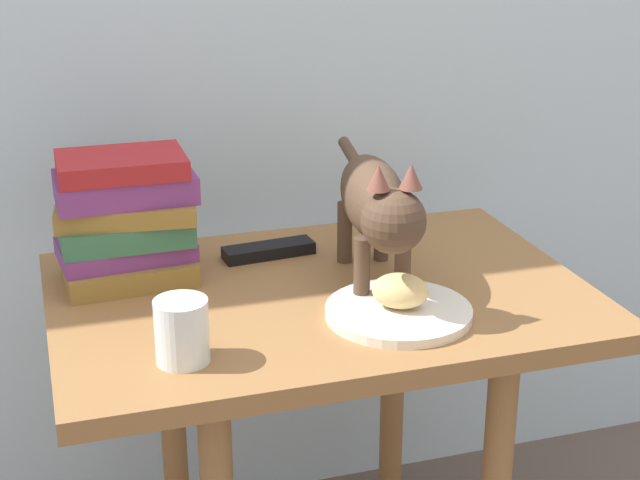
# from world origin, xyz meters

# --- Properties ---
(side_table) EXTENTS (0.80, 0.55, 0.61)m
(side_table) POSITION_xyz_m (0.00, 0.00, 0.52)
(side_table) COLOR olive
(side_table) RESTS_ON ground
(plate) EXTENTS (0.21, 0.21, 0.01)m
(plate) POSITION_xyz_m (0.08, -0.12, 0.62)
(plate) COLOR silver
(plate) RESTS_ON side_table
(bread_roll) EXTENTS (0.10, 0.09, 0.05)m
(bread_roll) POSITION_xyz_m (0.08, -0.12, 0.65)
(bread_roll) COLOR #E0BC7A
(bread_roll) RESTS_ON plate
(cat) EXTENTS (0.14, 0.47, 0.23)m
(cat) POSITION_xyz_m (0.08, -0.01, 0.74)
(cat) COLOR #4C3828
(cat) RESTS_ON side_table
(book_stack) EXTENTS (0.22, 0.15, 0.20)m
(book_stack) POSITION_xyz_m (-0.27, 0.13, 0.71)
(book_stack) COLOR olive
(book_stack) RESTS_ON side_table
(candle_jar) EXTENTS (0.07, 0.07, 0.08)m
(candle_jar) POSITION_xyz_m (-0.24, -0.17, 0.65)
(candle_jar) COLOR silver
(candle_jar) RESTS_ON side_table
(tv_remote) EXTENTS (0.15, 0.06, 0.02)m
(tv_remote) POSITION_xyz_m (-0.04, 0.16, 0.62)
(tv_remote) COLOR black
(tv_remote) RESTS_ON side_table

